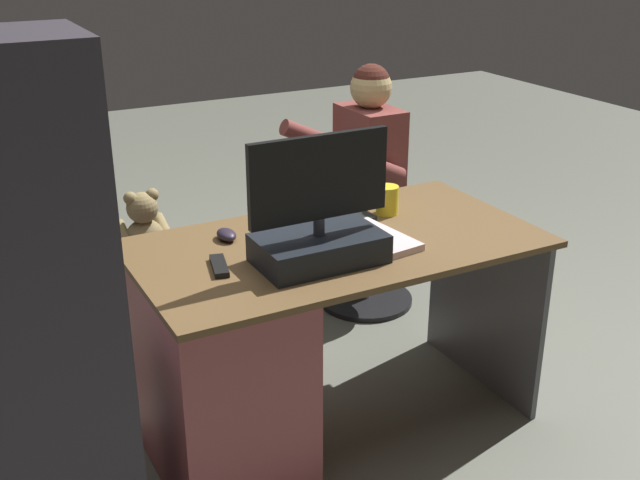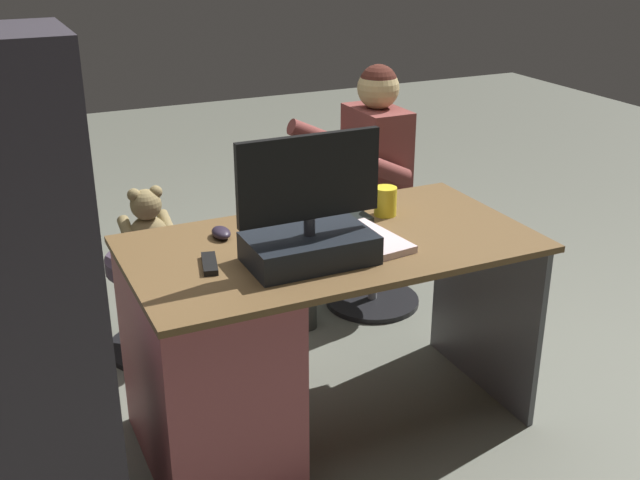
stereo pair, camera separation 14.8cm
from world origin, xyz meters
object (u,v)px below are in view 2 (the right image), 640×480
at_px(cup, 385,201).
at_px(teddy_bear, 147,225).
at_px(tv_remote, 210,264).
at_px(desk, 234,353).
at_px(visitor_chair, 373,255).
at_px(monitor, 309,229).
at_px(office_chair_teddy, 154,294).
at_px(person, 359,174).
at_px(computer_mouse, 221,233).
at_px(keyboard, 312,223).

height_order(cup, teddy_bear, cup).
bearing_deg(tv_remote, teddy_bear, -75.57).
relative_size(desk, visitor_chair, 3.03).
relative_size(monitor, office_chair_teddy, 1.05).
bearing_deg(tv_remote, person, -125.55).
height_order(office_chair_teddy, teddy_bear, teddy_bear).
height_order(computer_mouse, cup, cup).
relative_size(computer_mouse, cup, 0.91).
distance_m(teddy_bear, person, 0.96).
relative_size(keyboard, cup, 3.99).
relative_size(keyboard, computer_mouse, 4.38).
height_order(computer_mouse, person, person).
height_order(desk, keyboard, keyboard).
bearing_deg(computer_mouse, cup, 175.78).
relative_size(teddy_bear, visitor_chair, 0.66).
height_order(visitor_chair, person, person).
height_order(tv_remote, person, person).
distance_m(keyboard, office_chair_teddy, 0.92).
xyz_separation_m(desk, teddy_bear, (0.08, -0.81, 0.18)).
bearing_deg(desk, visitor_chair, -140.74).
height_order(desk, cup, cup).
bearing_deg(cup, visitor_chair, -116.37).
distance_m(tv_remote, teddy_bear, 0.85).
bearing_deg(cup, keyboard, -3.30).
bearing_deg(office_chair_teddy, cup, 137.49).
distance_m(desk, tv_remote, 0.36).
xyz_separation_m(cup, teddy_bear, (0.72, -0.67, -0.21)).
bearing_deg(visitor_chair, teddy_bear, -1.24).
bearing_deg(monitor, tv_remote, -18.22).
height_order(keyboard, visitor_chair, keyboard).
bearing_deg(cup, tv_remote, 12.84).
relative_size(office_chair_teddy, visitor_chair, 0.98).
height_order(desk, computer_mouse, computer_mouse).
distance_m(computer_mouse, office_chair_teddy, 0.79).
distance_m(monitor, tv_remote, 0.33).
bearing_deg(cup, desk, 12.15).
distance_m(cup, tv_remote, 0.73).
relative_size(desk, office_chair_teddy, 3.10).
relative_size(cup, visitor_chair, 0.23).
bearing_deg(visitor_chair, computer_mouse, 33.09).
relative_size(monitor, computer_mouse, 4.81).
xyz_separation_m(desk, office_chair_teddy, (0.08, -0.80, -0.12)).
distance_m(monitor, teddy_bear, 1.02).
bearing_deg(monitor, keyboard, -116.08).
bearing_deg(keyboard, office_chair_teddy, -55.76).
distance_m(desk, person, 1.21).
xyz_separation_m(keyboard, computer_mouse, (0.32, -0.03, 0.01)).
relative_size(tv_remote, person, 0.13).
distance_m(desk, office_chair_teddy, 0.81).
bearing_deg(computer_mouse, visitor_chair, -146.91).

